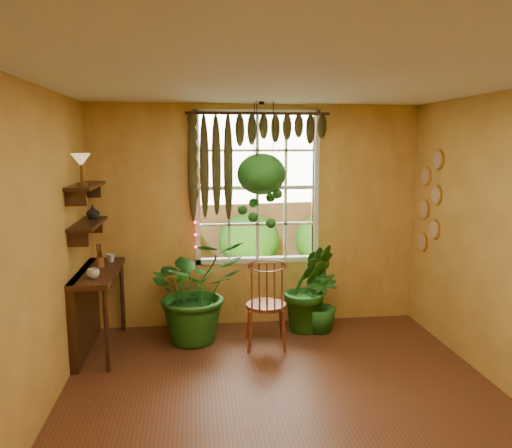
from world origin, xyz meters
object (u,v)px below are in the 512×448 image
(windsor_chair, at_px, (266,317))
(potted_plant_mid, at_px, (309,288))
(hanging_basket, at_px, (261,178))
(counter_ledge, at_px, (89,302))
(potted_plant_left, at_px, (196,290))

(windsor_chair, distance_m, potted_plant_mid, 0.73)
(potted_plant_mid, xyz_separation_m, hanging_basket, (-0.56, 0.05, 1.30))
(counter_ledge, distance_m, potted_plant_left, 1.15)
(windsor_chair, height_order, hanging_basket, hanging_basket)
(potted_plant_mid, height_order, hanging_basket, hanging_basket)
(hanging_basket, bearing_deg, potted_plant_left, -167.38)
(counter_ledge, relative_size, windsor_chair, 1.01)
(windsor_chair, bearing_deg, hanging_basket, 94.15)
(counter_ledge, xyz_separation_m, potted_plant_left, (1.14, 0.16, 0.04))
(counter_ledge, distance_m, hanging_basket, 2.33)
(potted_plant_left, height_order, hanging_basket, hanging_basket)
(counter_ledge, relative_size, potted_plant_mid, 1.12)
(potted_plant_left, distance_m, potted_plant_mid, 1.35)
(counter_ledge, bearing_deg, hanging_basket, 9.83)
(counter_ledge, xyz_separation_m, potted_plant_mid, (2.48, 0.28, -0.01))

